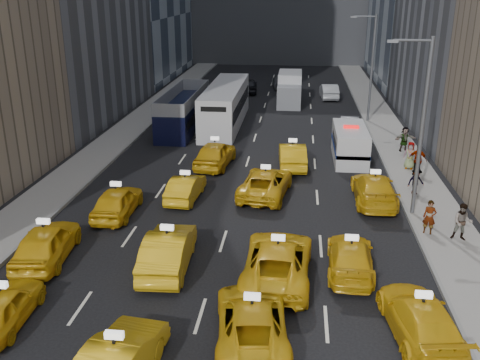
% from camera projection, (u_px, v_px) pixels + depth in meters
% --- Properties ---
extents(ground, '(160.00, 160.00, 0.00)m').
position_uv_depth(ground, '(189.00, 351.00, 17.40)').
color(ground, black).
rests_on(ground, ground).
extents(sidewalk_west, '(3.00, 90.00, 0.15)m').
position_uv_depth(sidewalk_west, '(120.00, 136.00, 41.78)').
color(sidewalk_west, gray).
rests_on(sidewalk_west, ground).
extents(sidewalk_east, '(3.00, 90.00, 0.15)m').
position_uv_depth(sidewalk_east, '(395.00, 144.00, 39.64)').
color(sidewalk_east, gray).
rests_on(sidewalk_east, ground).
extents(curb_west, '(0.15, 90.00, 0.18)m').
position_uv_depth(curb_west, '(138.00, 137.00, 41.63)').
color(curb_west, slate).
rests_on(curb_west, ground).
extents(curb_east, '(0.15, 90.00, 0.18)m').
position_uv_depth(curb_east, '(375.00, 144.00, 39.78)').
color(curb_east, slate).
rests_on(curb_east, ground).
extents(streetlight_near, '(2.15, 0.22, 9.00)m').
position_uv_depth(streetlight_near, '(420.00, 122.00, 25.97)').
color(streetlight_near, '#595B60').
rests_on(streetlight_near, ground).
extents(streetlight_far, '(2.15, 0.22, 9.00)m').
position_uv_depth(streetlight_far, '(371.00, 65.00, 44.64)').
color(streetlight_far, '#595B60').
rests_on(streetlight_far, ground).
extents(taxi_4, '(1.81, 4.11, 1.38)m').
position_uv_depth(taxi_4, '(3.00, 307.00, 18.54)').
color(taxi_4, gold).
rests_on(taxi_4, ground).
extents(taxi_6, '(2.93, 5.33, 1.42)m').
position_uv_depth(taxi_6, '(252.00, 321.00, 17.78)').
color(taxi_6, gold).
rests_on(taxi_6, ground).
extents(taxi_7, '(2.60, 5.11, 1.42)m').
position_uv_depth(taxi_7, '(421.00, 319.00, 17.88)').
color(taxi_7, gold).
rests_on(taxi_7, ground).
extents(taxi_8, '(2.38, 4.90, 1.61)m').
position_uv_depth(taxi_8, '(46.00, 243.00, 22.90)').
color(taxi_8, gold).
rests_on(taxi_8, ground).
extents(taxi_9, '(1.96, 5.04, 1.64)m').
position_uv_depth(taxi_9, '(168.00, 250.00, 22.27)').
color(taxi_9, gold).
rests_on(taxi_9, ground).
extents(taxi_10, '(2.84, 5.82, 1.59)m').
position_uv_depth(taxi_10, '(278.00, 260.00, 21.48)').
color(taxi_10, gold).
rests_on(taxi_10, ground).
extents(taxi_11, '(2.06, 4.65, 1.33)m').
position_uv_depth(taxi_11, '(350.00, 257.00, 22.04)').
color(taxi_11, gold).
rests_on(taxi_11, ground).
extents(taxi_12, '(1.78, 4.39, 1.49)m').
position_uv_depth(taxi_12, '(117.00, 201.00, 27.45)').
color(taxi_12, gold).
rests_on(taxi_12, ground).
extents(taxi_13, '(1.67, 4.14, 1.34)m').
position_uv_depth(taxi_13, '(186.00, 188.00, 29.52)').
color(taxi_13, gold).
rests_on(taxi_13, ground).
extents(taxi_14, '(3.14, 5.59, 1.48)m').
position_uv_depth(taxi_14, '(265.00, 183.00, 30.04)').
color(taxi_14, gold).
rests_on(taxi_14, ground).
extents(taxi_15, '(2.17, 5.30, 1.54)m').
position_uv_depth(taxi_15, '(374.00, 189.00, 29.09)').
color(taxi_15, gold).
rests_on(taxi_15, ground).
extents(taxi_16, '(2.50, 5.08, 1.67)m').
position_uv_depth(taxi_16, '(215.00, 154.00, 34.87)').
color(taxi_16, gold).
rests_on(taxi_16, ground).
extents(taxi_17, '(1.97, 4.86, 1.57)m').
position_uv_depth(taxi_17, '(292.00, 155.00, 34.77)').
color(taxi_17, gold).
rests_on(taxi_17, ground).
extents(nypd_van, '(2.77, 5.75, 2.38)m').
position_uv_depth(nypd_van, '(350.00, 144.00, 36.11)').
color(nypd_van, silver).
rests_on(nypd_van, ground).
extents(double_decker, '(2.97, 10.85, 3.12)m').
position_uv_depth(double_decker, '(184.00, 110.00, 43.89)').
color(double_decker, black).
rests_on(double_decker, ground).
extents(city_bus, '(4.30, 13.17, 3.34)m').
position_uv_depth(city_bus, '(225.00, 105.00, 45.03)').
color(city_bus, silver).
rests_on(city_bus, ground).
extents(box_truck, '(2.39, 6.66, 3.03)m').
position_uv_depth(box_truck, '(290.00, 89.00, 53.05)').
color(box_truck, silver).
rests_on(box_truck, ground).
extents(misc_car_0, '(1.94, 4.23, 1.34)m').
position_uv_depth(misc_car_0, '(350.00, 124.00, 42.95)').
color(misc_car_0, '#AEAFB6').
rests_on(misc_car_0, ground).
extents(misc_car_1, '(2.20, 4.76, 1.32)m').
position_uv_depth(misc_car_1, '(204.00, 91.00, 56.60)').
color(misc_car_1, black).
rests_on(misc_car_1, ground).
extents(misc_car_2, '(2.88, 5.61, 1.56)m').
position_uv_depth(misc_car_2, '(282.00, 81.00, 61.48)').
color(misc_car_2, gray).
rests_on(misc_car_2, ground).
extents(misc_car_3, '(2.25, 4.85, 1.61)m').
position_uv_depth(misc_car_3, '(248.00, 85.00, 58.78)').
color(misc_car_3, black).
rests_on(misc_car_3, ground).
extents(misc_car_4, '(1.91, 4.79, 1.55)m').
position_uv_depth(misc_car_4, '(329.00, 91.00, 55.75)').
color(misc_car_4, '#ACAFB4').
rests_on(misc_car_4, ground).
extents(pedestrian_0, '(0.69, 0.56, 1.65)m').
position_uv_depth(pedestrian_0, '(429.00, 217.00, 25.04)').
color(pedestrian_0, gray).
rests_on(pedestrian_0, sidewalk_east).
extents(pedestrian_1, '(0.94, 0.65, 1.77)m').
position_uv_depth(pedestrian_1, '(462.00, 222.00, 24.38)').
color(pedestrian_1, gray).
rests_on(pedestrian_1, sidewalk_east).
extents(pedestrian_2, '(1.06, 0.70, 1.53)m').
position_uv_depth(pedestrian_2, '(416.00, 181.00, 29.80)').
color(pedestrian_2, gray).
rests_on(pedestrian_2, sidewalk_east).
extents(pedestrian_3, '(1.24, 0.90, 1.93)m').
position_uv_depth(pedestrian_3, '(417.00, 160.00, 32.79)').
color(pedestrian_3, gray).
rests_on(pedestrian_3, sidewalk_east).
extents(pedestrian_4, '(0.95, 0.68, 1.75)m').
position_uv_depth(pedestrian_4, '(410.00, 155.00, 33.93)').
color(pedestrian_4, gray).
rests_on(pedestrian_4, sidewalk_east).
extents(pedestrian_5, '(1.67, 0.98, 1.74)m').
position_uv_depth(pedestrian_5, '(404.00, 139.00, 37.55)').
color(pedestrian_5, gray).
rests_on(pedestrian_5, sidewalk_east).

